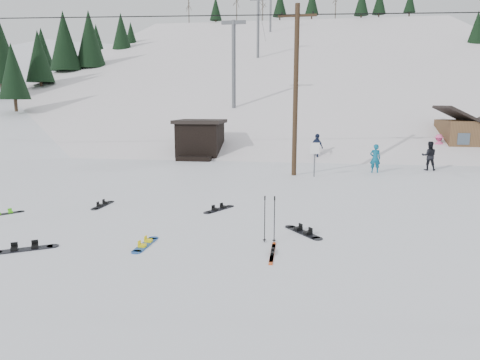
# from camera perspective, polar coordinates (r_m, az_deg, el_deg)

# --- Properties ---
(ground) EXTENTS (200.00, 200.00, 0.00)m
(ground) POSITION_cam_1_polar(r_m,az_deg,el_deg) (10.58, -6.04, -11.49)
(ground) COLOR white
(ground) RESTS_ON ground
(ski_slope) EXTENTS (60.00, 85.24, 65.97)m
(ski_slope) POSITION_cam_1_polar(r_m,az_deg,el_deg) (66.48, 6.17, -3.76)
(ski_slope) COLOR white
(ski_slope) RESTS_ON ground
(ridge_left) EXTENTS (47.54, 95.03, 58.38)m
(ridge_left) POSITION_cam_1_polar(r_m,az_deg,el_deg) (70.81, -24.67, -2.95)
(ridge_left) COLOR white
(ridge_left) RESTS_ON ground
(treeline_left) EXTENTS (20.00, 64.00, 10.00)m
(treeline_left) POSITION_cam_1_polar(r_m,az_deg,el_deg) (61.65, -27.91, 5.34)
(treeline_left) COLOR black
(treeline_left) RESTS_ON ground
(treeline_crest) EXTENTS (50.00, 6.00, 10.00)m
(treeline_crest) POSITION_cam_1_polar(r_m,az_deg,el_deg) (95.62, 7.13, 7.72)
(treeline_crest) COLOR black
(treeline_crest) RESTS_ON ski_slope
(utility_pole) EXTENTS (2.00, 0.26, 9.00)m
(utility_pole) POSITION_cam_1_polar(r_m,az_deg,el_deg) (23.52, 7.44, 11.98)
(utility_pole) COLOR #3A2819
(utility_pole) RESTS_ON ground
(trail_sign) EXTENTS (0.50, 0.09, 1.85)m
(trail_sign) POSITION_cam_1_polar(r_m,az_deg,el_deg) (23.23, 9.94, 3.52)
(trail_sign) COLOR #595B60
(trail_sign) RESTS_ON ground
(lift_hut) EXTENTS (3.40, 4.10, 2.75)m
(lift_hut) POSITION_cam_1_polar(r_m,az_deg,el_deg) (31.46, -5.32, 5.48)
(lift_hut) COLOR black
(lift_hut) RESTS_ON ground
(lift_tower_near) EXTENTS (2.20, 0.36, 8.00)m
(lift_tower_near) POSITION_cam_1_polar(r_m,az_deg,el_deg) (40.24, -0.84, 15.79)
(lift_tower_near) COLOR #595B60
(lift_tower_near) RESTS_ON ski_slope
(lift_tower_mid) EXTENTS (2.20, 0.36, 8.00)m
(lift_tower_mid) POSITION_cam_1_polar(r_m,az_deg,el_deg) (60.77, 2.43, 20.04)
(lift_tower_mid) COLOR #595B60
(lift_tower_mid) RESTS_ON ski_slope
(lift_tower_far) EXTENTS (2.20, 0.36, 8.00)m
(lift_tower_far) POSITION_cam_1_polar(r_m,az_deg,el_deg) (81.56, 4.11, 22.11)
(lift_tower_far) COLOR #595B60
(lift_tower_far) RESTS_ON ski_slope
(cabin) EXTENTS (5.39, 4.40, 3.77)m
(cabin) POSITION_cam_1_polar(r_m,az_deg,el_deg) (35.82, 29.04, 5.01)
(cabin) COLOR brown
(cabin) RESTS_ON ground
(hero_snowboard) EXTENTS (0.31, 1.50, 0.10)m
(hero_snowboard) POSITION_cam_1_polar(r_m,az_deg,el_deg) (12.33, -12.51, -8.36)
(hero_snowboard) COLOR #194FA8
(hero_snowboard) RESTS_ON ground
(hero_skis) EXTENTS (0.13, 1.72, 0.09)m
(hero_skis) POSITION_cam_1_polar(r_m,az_deg,el_deg) (11.46, 4.35, -9.59)
(hero_skis) COLOR #BB3F13
(hero_skis) RESTS_ON ground
(ski_poles) EXTENTS (0.37, 0.10, 1.35)m
(ski_poles) POSITION_cam_1_polar(r_m,az_deg,el_deg) (12.12, 3.96, -5.18)
(ski_poles) COLOR black
(ski_poles) RESTS_ON ground
(board_scatter_a) EXTENTS (1.49, 1.04, 0.12)m
(board_scatter_a) POSITION_cam_1_polar(r_m,az_deg,el_deg) (13.04, -26.76, -8.20)
(board_scatter_a) COLOR black
(board_scatter_a) RESTS_ON ground
(board_scatter_b) EXTENTS (0.33, 1.54, 0.11)m
(board_scatter_b) POSITION_cam_1_polar(r_m,az_deg,el_deg) (17.41, -17.82, -3.18)
(board_scatter_b) COLOR black
(board_scatter_b) RESTS_ON ground
(board_scatter_c) EXTENTS (0.94, 1.07, 0.09)m
(board_scatter_c) POSITION_cam_1_polar(r_m,az_deg,el_deg) (17.46, -28.89, -3.94)
(board_scatter_c) COLOR black
(board_scatter_c) RESTS_ON ground
(board_scatter_d) EXTENTS (1.15, 1.43, 0.12)m
(board_scatter_d) POSITION_cam_1_polar(r_m,az_deg,el_deg) (13.28, 8.40, -6.86)
(board_scatter_d) COLOR black
(board_scatter_d) RESTS_ON ground
(board_scatter_f) EXTENTS (0.94, 1.43, 0.11)m
(board_scatter_f) POSITION_cam_1_polar(r_m,az_deg,el_deg) (15.96, -2.80, -3.87)
(board_scatter_f) COLOR black
(board_scatter_f) RESTS_ON ground
(skier_teal) EXTENTS (0.61, 0.41, 1.64)m
(skier_teal) POSITION_cam_1_polar(r_m,az_deg,el_deg) (25.57, 17.57, 2.76)
(skier_teal) COLOR #0B5776
(skier_teal) RESTS_ON ground
(skier_dark) EXTENTS (0.90, 0.74, 1.72)m
(skier_dark) POSITION_cam_1_polar(r_m,az_deg,el_deg) (27.61, 23.90, 2.96)
(skier_dark) COLOR black
(skier_dark) RESTS_ON ground
(skier_pink) EXTENTS (1.20, 0.77, 1.76)m
(skier_pink) POSITION_cam_1_polar(r_m,az_deg,el_deg) (33.55, 24.92, 4.05)
(skier_pink) COLOR #EC5392
(skier_pink) RESTS_ON ground
(skier_navy) EXTENTS (1.07, 1.13, 1.88)m
(skier_navy) POSITION_cam_1_polar(r_m,az_deg,el_deg) (29.84, 10.24, 4.30)
(skier_navy) COLOR #19223F
(skier_navy) RESTS_ON ground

